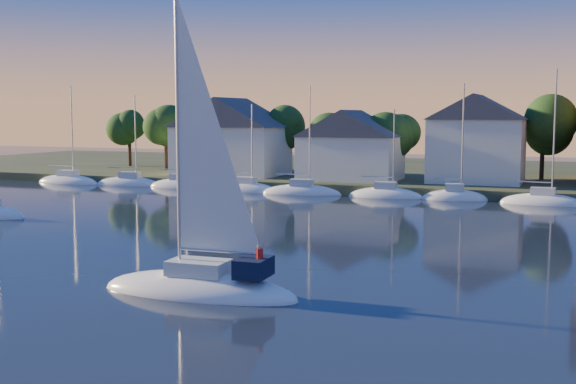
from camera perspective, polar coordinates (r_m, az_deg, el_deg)
The scene contains 9 objects.
ground at distance 31.13m, azimuth -15.94°, elevation -10.13°, with size 260.00×260.00×0.00m, color black.
shoreline_land at distance 100.58m, azimuth 11.25°, elevation 1.16°, with size 160.00×50.00×2.00m, color #2D3921.
wooden_dock at distance 78.20m, azimuth 8.10°, elevation -0.20°, with size 120.00×3.00×1.00m, color brown.
clubhouse_west at distance 91.05m, azimuth -4.51°, elevation 4.48°, with size 13.65×9.45×9.64m.
clubhouse_centre at distance 84.21m, azimuth 5.00°, elevation 3.80°, with size 11.55×8.40×8.08m.
clubhouse_east at distance 83.19m, azimuth 14.70°, elevation 4.19°, with size 10.50×8.40×9.80m.
tree_line at distance 88.06m, azimuth 11.17°, elevation 5.14°, with size 93.40×5.40×8.90m.
moored_fleet at distance 76.38m, azimuth 4.65°, elevation -0.23°, with size 79.50×2.40×12.05m.
hero_sailboat at distance 35.08m, azimuth -6.83°, elevation -7.01°, with size 10.28×3.73×15.57m.
Camera 1 is at (18.54, -23.48, 8.62)m, focal length 45.00 mm.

